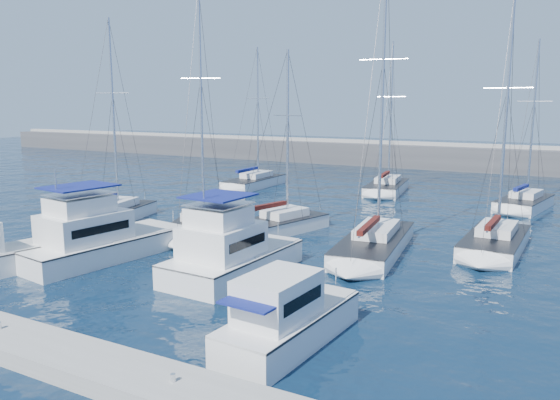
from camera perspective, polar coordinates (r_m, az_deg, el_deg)
The scene contains 15 objects.
ground at distance 30.00m, azimuth -9.54°, elevation -6.82°, with size 220.00×220.00×0.00m, color black.
breakwater at distance 77.00m, azimuth 14.97°, elevation 4.09°, with size 160.00×6.00×4.45m.
dock at distance 22.81m, azimuth -27.20°, elevation -12.56°, with size 40.00×2.20×0.60m, color gray.
dock_cleat_near_stbd at distance 17.09m, azimuth -11.13°, elevation -17.75°, with size 0.16×0.16×0.25m, color silver.
motor_yacht_port_inner at distance 32.19m, azimuth -18.58°, elevation -3.95°, with size 4.99×9.89×4.69m.
motor_yacht_stbd_inner at distance 27.74m, azimuth -5.31°, elevation -5.68°, with size 4.06×8.08×4.69m.
motor_yacht_stbd_outer at distance 20.09m, azimuth 0.64°, elevation -12.47°, with size 2.95×6.77×3.20m.
sailboat_mid_a at distance 42.30m, azimuth -17.06°, elevation -1.43°, with size 4.69×8.38×14.99m.
sailboat_mid_b at distance 37.43m, azimuth -8.29°, elevation -2.52°, with size 5.53×8.65×16.49m.
sailboat_mid_c at distance 37.21m, azimuth 0.08°, elevation -2.54°, with size 4.74×7.44×12.46m.
sailboat_mid_d at distance 32.65m, azimuth 9.84°, elevation -4.45°, with size 4.25×10.04×17.90m.
sailboat_mid_e at distance 34.92m, azimuth 21.55°, elevation -4.08°, with size 3.29×8.04×15.24m.
sailboat_back_a at distance 57.10m, azimuth -2.70°, elevation 1.90°, with size 3.12×8.53×14.61m.
sailboat_back_b at distance 54.53m, azimuth 11.09°, elevation 1.33°, with size 4.17×8.55×14.80m.
sailboat_back_c at distance 49.31m, azimuth 24.14°, elevation -0.28°, with size 4.31×7.49×14.03m.
Camera 1 is at (17.82, -22.52, 8.66)m, focal length 35.00 mm.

